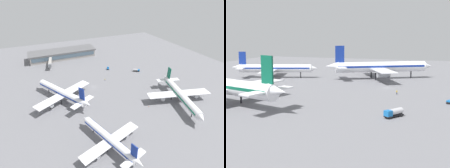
% 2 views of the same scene
% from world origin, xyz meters
% --- Properties ---
extents(ground, '(288.00, 288.00, 0.00)m').
position_xyz_m(ground, '(0.00, 0.00, 0.00)').
color(ground, slate).
extents(terminal_building, '(72.94, 22.27, 8.82)m').
position_xyz_m(terminal_building, '(10.33, -77.94, 4.50)').
color(terminal_building, '#9E9993').
rests_on(terminal_building, ground).
extents(airplane_at_gate, '(42.75, 51.19, 17.05)m').
position_xyz_m(airplane_at_gate, '(26.40, 8.40, 6.20)').
color(airplane_at_gate, white).
rests_on(airplane_at_gate, ground).
extents(airplane_taxiing, '(45.40, 55.52, 17.20)m').
position_xyz_m(airplane_taxiing, '(-49.06, 44.70, 6.25)').
color(airplane_taxiing, white).
rests_on(airplane_taxiing, ground).
extents(airplane_distant, '(35.87, 43.67, 13.68)m').
position_xyz_m(airplane_distant, '(12.44, 61.05, 4.97)').
color(airplane_distant, white).
rests_on(airplane_distant, ground).
extents(baggage_tug, '(3.24, 3.70, 2.30)m').
position_xyz_m(baggage_tug, '(-24.35, -27.29, 1.16)').
color(baggage_tug, black).
rests_on(baggage_tug, ground).
extents(fuel_truck, '(6.30, 5.07, 2.50)m').
position_xyz_m(fuel_truck, '(-47.45, -11.48, 1.39)').
color(fuel_truck, black).
rests_on(fuel_truck, ground).
extents(ground_crew_worker, '(0.56, 0.46, 1.67)m').
position_xyz_m(ground_crew_worker, '(-12.73, -6.82, 0.85)').
color(ground_crew_worker, '#1E2338').
rests_on(ground_crew_worker, ground).
extents(jet_bridge, '(6.33, 21.39, 6.74)m').
position_xyz_m(jet_bridge, '(26.69, -56.72, 5.14)').
color(jet_bridge, '#9E9993').
rests_on(jet_bridge, ground).
extents(safety_cone_near_gate, '(0.44, 0.44, 0.60)m').
position_xyz_m(safety_cone_near_gate, '(-25.93, 41.01, 0.30)').
color(safety_cone_near_gate, '#EA590C').
rests_on(safety_cone_near_gate, ground).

